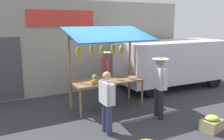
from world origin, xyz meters
name	(u,v)px	position (x,y,z in m)	size (l,w,h in m)	color
ground_plane	(107,107)	(0.00, 0.00, 0.00)	(40.00, 40.00, 0.00)	#38383D
street_backdrop	(79,47)	(0.07, -2.20, 1.70)	(9.00, 0.30, 3.40)	#9E998E
market_stall	(106,59)	(0.01, -0.03, 1.54)	(2.50, 1.46, 2.50)	olive
vendor_with_sunhat	(106,71)	(-0.32, -0.75, 1.00)	(0.43, 0.69, 1.68)	#726656
shopper_with_shopping_bag	(107,99)	(0.83, 1.58, 0.87)	(0.24, 0.66, 1.52)	navy
shopper_in_grey_tee	(160,82)	(-0.89, 1.39, 1.02)	(0.44, 0.70, 1.71)	#232328
parked_van	(169,60)	(-3.23, -0.91, 1.12)	(4.48, 2.05, 1.88)	silver
produce_crate_side	(211,124)	(-1.49, 2.70, 0.18)	(0.55, 0.49, 0.39)	tan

